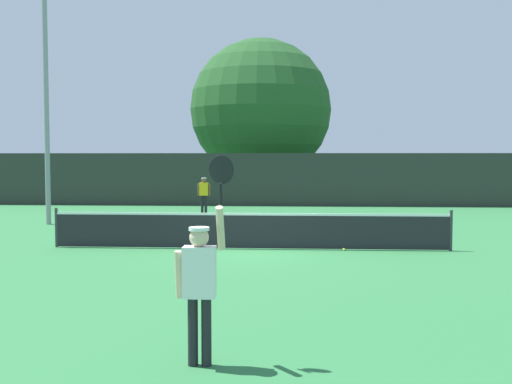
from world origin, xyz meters
TOP-DOWN VIEW (x-y plane):
  - ground_plane at (0.00, 0.00)m, footprint 120.00×120.00m
  - tennis_net at (0.00, 0.00)m, footprint 10.65×0.08m
  - perimeter_fence at (0.00, 14.30)m, footprint 37.05×0.12m
  - player_serving at (0.08, -9.09)m, footprint 0.68×0.39m
  - player_receiving at (-2.77, 10.31)m, footprint 0.57×0.23m
  - tennis_ball at (2.49, -0.18)m, footprint 0.07×0.07m
  - light_pole at (-7.76, 5.45)m, footprint 1.18×0.28m
  - large_tree at (-0.81, 20.23)m, footprint 8.37×8.37m
  - parked_car_near at (6.54, 22.38)m, footprint 1.97×4.23m

SIDE VIEW (x-z plane):
  - ground_plane at x=0.00m, z-range 0.00..0.00m
  - tennis_ball at x=2.49m, z-range 0.00..0.07m
  - tennis_net at x=0.00m, z-range -0.02..1.05m
  - parked_car_near at x=6.54m, z-range -0.07..1.62m
  - player_receiving at x=-2.77m, z-range 0.16..1.71m
  - player_serving at x=0.08m, z-range -0.16..2.33m
  - perimeter_fence at x=0.00m, z-range 0.00..2.65m
  - large_tree at x=-0.81m, z-range 0.54..10.00m
  - light_pole at x=-7.76m, z-range 0.58..10.00m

